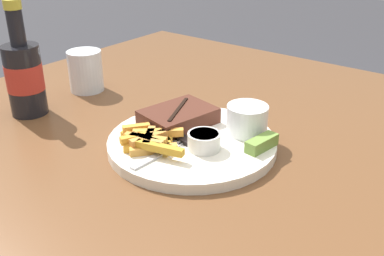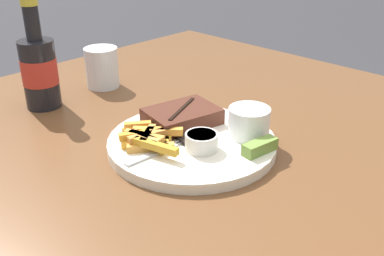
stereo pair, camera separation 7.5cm
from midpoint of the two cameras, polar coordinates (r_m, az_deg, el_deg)
The scene contains 11 objects.
dining_table at distance 0.81m, azimuth 2.68°, elevation -7.30°, with size 1.19×1.18×0.74m.
dinner_plate at distance 0.77m, azimuth 2.81°, elevation -2.02°, with size 0.29×0.29×0.02m.
steak_portion at distance 0.81m, azimuth 1.39°, elevation 1.45°, with size 0.14×0.12×0.03m.
fries_pile at distance 0.74m, azimuth -2.67°, elevation -1.48°, with size 0.10×0.14×0.02m.
coleslaw_cup at distance 0.77m, azimuth 10.05°, elevation 0.91°, with size 0.07×0.07×0.05m.
dipping_sauce_cup at distance 0.72m, azimuth 4.20°, elevation -1.71°, with size 0.05×0.05×0.03m.
pickle_spear at distance 0.73m, azimuth 11.56°, elevation -2.44°, with size 0.06×0.03×0.02m.
fork_utensil at distance 0.72m, azimuth -1.45°, elevation -3.15°, with size 0.13×0.02×0.00m.
knife_utensil at distance 0.78m, azimuth 0.49°, elevation -0.57°, with size 0.06×0.16×0.01m.
beer_bottle at distance 0.95m, azimuth -16.68°, elevation 7.10°, with size 0.07×0.07×0.22m.
drinking_glass at distance 1.04m, azimuth -9.33°, elevation 7.56°, with size 0.08×0.08×0.09m.
Camera 2 is at (-0.49, -0.47, 1.10)m, focal length 42.00 mm.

